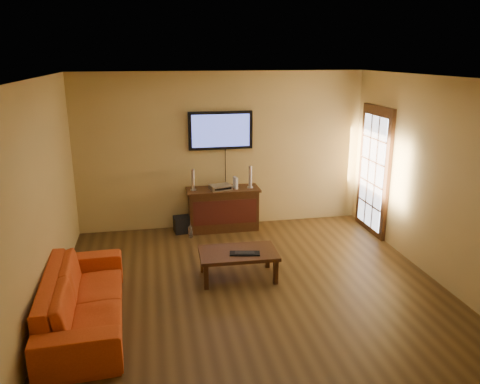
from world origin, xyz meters
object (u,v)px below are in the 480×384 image
object	(u,v)px
coffee_table	(238,255)
bottle	(190,232)
game_console	(235,183)
sofa	(83,290)
av_receiver	(220,187)
media_console	(223,209)
speaker_right	(250,178)
television	(221,130)
speaker_left	(193,181)
subwoofer	(182,224)
keyboard	(245,253)

from	to	relation	value
coffee_table	bottle	distance (m)	1.69
game_console	bottle	distance (m)	1.14
sofa	av_receiver	bearing A→B (deg)	-39.51
av_receiver	coffee_table	bearing A→B (deg)	-104.41
media_console	speaker_right	bearing A→B (deg)	-3.31
television	speaker_left	world-z (taller)	television
television	media_console	bearing A→B (deg)	-90.00
sofa	speaker_right	world-z (taller)	speaker_right
av_receiver	speaker_right	bearing A→B (deg)	-12.30
game_console	subwoofer	bearing A→B (deg)	167.97
speaker_left	coffee_table	bearing A→B (deg)	-77.50
television	sofa	world-z (taller)	television
coffee_table	speaker_left	bearing A→B (deg)	102.50
speaker_right	av_receiver	xyz separation A→B (m)	(-0.52, -0.01, -0.14)
media_console	coffee_table	bearing A→B (deg)	-92.78
coffee_table	speaker_right	bearing A→B (deg)	73.12
speaker_right	av_receiver	size ratio (longest dim) A/B	1.09
media_console	speaker_left	bearing A→B (deg)	179.70
bottle	game_console	bearing A→B (deg)	18.31
media_console	keyboard	distance (m)	1.99
sofa	speaker_left	distance (m)	3.11
sofa	bottle	size ratio (longest dim) A/B	9.75
television	speaker_left	xyz separation A→B (m)	(-0.51, -0.20, -0.81)
sofa	keyboard	world-z (taller)	sofa
coffee_table	keyboard	distance (m)	0.14
sofa	bottle	xyz separation A→B (m)	(1.41, 2.38, -0.32)
media_console	sofa	world-z (taller)	sofa
television	bottle	xyz separation A→B (m)	(-0.61, -0.49, -1.61)
television	bottle	distance (m)	1.79
coffee_table	speaker_right	world-z (taller)	speaker_right
television	keyboard	distance (m)	2.55
media_console	speaker_left	size ratio (longest dim) A/B	3.43
speaker_left	subwoofer	world-z (taller)	speaker_left
television	game_console	bearing A→B (deg)	-45.65
speaker_right	coffee_table	bearing A→B (deg)	-106.88
subwoofer	media_console	bearing A→B (deg)	-7.04
media_console	television	world-z (taller)	television
bottle	coffee_table	bearing A→B (deg)	-72.07
speaker_right	television	bearing A→B (deg)	154.36
speaker_left	game_console	world-z (taller)	speaker_left
av_receiver	game_console	size ratio (longest dim) A/B	1.76
game_console	bottle	xyz separation A→B (m)	(-0.82, -0.27, -0.74)
sofa	speaker_left	bearing A→B (deg)	-32.19
bottle	speaker_right	bearing A→B (deg)	13.81
bottle	speaker_left	bearing A→B (deg)	71.82
bottle	sofa	bearing A→B (deg)	-120.65
bottle	media_console	bearing A→B (deg)	25.74
keyboard	coffee_table	bearing A→B (deg)	125.49
sofa	subwoofer	bearing A→B (deg)	-28.69
keyboard	sofa	bearing A→B (deg)	-161.09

